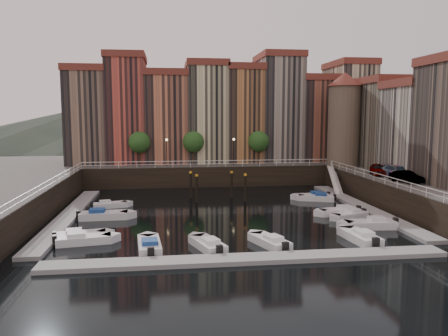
{
  "coord_description": "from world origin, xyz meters",
  "views": [
    {
      "loc": [
        -5.79,
        -47.41,
        10.68
      ],
      "look_at": [
        0.82,
        4.0,
        4.32
      ],
      "focal_mm": 35.0,
      "sensor_mm": 36.0,
      "label": 1
    }
  ],
  "objects": [
    {
      "name": "boat_right_3",
      "position": [
        12.6,
        4.3,
        0.36
      ],
      "size": [
        4.68,
        2.99,
        1.05
      ],
      "rotation": [
        0.0,
        0.0,
        2.81
      ],
      "color": "silver",
      "rests_on": "ground"
    },
    {
      "name": "boat_right_0",
      "position": [
        13.18,
        -9.25,
        0.39
      ],
      "size": [
        5.07,
        2.13,
        1.15
      ],
      "rotation": [
        0.0,
        0.0,
        3.07
      ],
      "color": "silver",
      "rests_on": "ground"
    },
    {
      "name": "dock_near",
      "position": [
        0.0,
        -17.0,
        0.17
      ],
      "size": [
        30.0,
        2.0,
        0.35
      ],
      "primitive_type": "cube",
      "color": "gray",
      "rests_on": "ground"
    },
    {
      "name": "mountains",
      "position": [
        1.72,
        110.0,
        7.92
      ],
      "size": [
        145.0,
        100.0,
        18.0
      ],
      "color": "#2D382D",
      "rests_on": "ground"
    },
    {
      "name": "boat_right_4",
      "position": [
        12.48,
        5.51,
        0.34
      ],
      "size": [
        4.46,
        1.7,
        1.02
      ],
      "rotation": [
        0.0,
        0.0,
        3.16
      ],
      "color": "silver",
      "rests_on": "ground"
    },
    {
      "name": "promenade_trees",
      "position": [
        -1.33,
        18.2,
        6.58
      ],
      "size": [
        21.2,
        3.2,
        5.2
      ],
      "color": "black",
      "rests_on": "quay_far"
    },
    {
      "name": "mooring_pilings",
      "position": [
        0.1,
        6.31,
        1.65
      ],
      "size": [
        6.92,
        3.37,
        3.78
      ],
      "color": "black",
      "rests_on": "ground"
    },
    {
      "name": "boat_near_1",
      "position": [
        -2.75,
        -13.63,
        0.35
      ],
      "size": [
        2.95,
        4.63,
        1.04
      ],
      "rotation": [
        0.0,
        0.0,
        1.9
      ],
      "color": "silver",
      "rests_on": "ground"
    },
    {
      "name": "railings",
      "position": [
        0.0,
        4.88,
        3.79
      ],
      "size": [
        36.08,
        34.04,
        0.52
      ],
      "color": "white",
      "rests_on": "ground"
    },
    {
      "name": "boat_left_3",
      "position": [
        -12.68,
        3.35,
        0.32
      ],
      "size": [
        4.2,
        2.42,
        0.94
      ],
      "rotation": [
        0.0,
        0.0,
        0.26
      ],
      "color": "silver",
      "rests_on": "ground"
    },
    {
      "name": "boat_right_2",
      "position": [
        12.46,
        -3.51,
        0.36
      ],
      "size": [
        4.72,
        2.13,
        1.07
      ],
      "rotation": [
        0.0,
        0.0,
        3.25
      ],
      "color": "silver",
      "rests_on": "ground"
    },
    {
      "name": "car_c",
      "position": [
        21.5,
        1.29,
        3.75
      ],
      "size": [
        2.72,
        5.38,
        1.5
      ],
      "primitive_type": "imported",
      "rotation": [
        0.0,
        0.0,
        0.12
      ],
      "color": "gray",
      "rests_on": "quay_right"
    },
    {
      "name": "ground",
      "position": [
        0.0,
        0.0,
        0.0
      ],
      "size": [
        200.0,
        200.0,
        0.0
      ],
      "primitive_type": "plane",
      "color": "black",
      "rests_on": "ground"
    },
    {
      "name": "boat_left_0",
      "position": [
        -12.98,
        -10.93,
        0.36
      ],
      "size": [
        4.75,
        2.34,
        1.07
      ],
      "rotation": [
        0.0,
        0.0,
        0.16
      ],
      "color": "silver",
      "rests_on": "ground"
    },
    {
      "name": "boat_left_2",
      "position": [
        -12.59,
        -2.24,
        0.4
      ],
      "size": [
        5.15,
        2.01,
        1.18
      ],
      "rotation": [
        0.0,
        0.0,
        0.03
      ],
      "color": "silver",
      "rests_on": "ground"
    },
    {
      "name": "far_terrace",
      "position": [
        3.31,
        23.5,
        10.95
      ],
      "size": [
        48.7,
        10.3,
        17.5
      ],
      "color": "#806451",
      "rests_on": "quay_far"
    },
    {
      "name": "right_terrace",
      "position": [
        26.5,
        3.8,
        9.56
      ],
      "size": [
        9.3,
        24.3,
        14.0
      ],
      "color": "#726956",
      "rests_on": "quay_right"
    },
    {
      "name": "car_b",
      "position": [
        20.61,
        -2.13,
        3.66
      ],
      "size": [
        2.5,
        4.26,
        1.33
      ],
      "primitive_type": "imported",
      "rotation": [
        0.0,
        0.0,
        0.29
      ],
      "color": "gray",
      "rests_on": "quay_right"
    },
    {
      "name": "boat_near_2",
      "position": [
        2.38,
        -13.49,
        0.35
      ],
      "size": [
        3.03,
        4.61,
        1.04
      ],
      "rotation": [
        0.0,
        0.0,
        1.93
      ],
      "color": "silver",
      "rests_on": "ground"
    },
    {
      "name": "car_a",
      "position": [
        20.41,
        4.15,
        3.73
      ],
      "size": [
        3.02,
        4.64,
        1.47
      ],
      "primitive_type": "imported",
      "rotation": [
        0.0,
        0.0,
        -0.33
      ],
      "color": "gray",
      "rests_on": "quay_right"
    },
    {
      "name": "boat_near_3",
      "position": [
        10.27,
        -13.19,
        0.38
      ],
      "size": [
        2.28,
        5.02,
        1.13
      ],
      "rotation": [
        0.0,
        0.0,
        1.68
      ],
      "color": "silver",
      "rests_on": "ground"
    },
    {
      "name": "boat_left_1",
      "position": [
        -13.48,
        -9.56,
        0.34
      ],
      "size": [
        4.47,
        2.27,
        1.0
      ],
      "rotation": [
        0.0,
        0.0,
        0.17
      ],
      "color": "silver",
      "rests_on": "ground"
    },
    {
      "name": "boat_right_1",
      "position": [
        12.87,
        -5.1,
        0.32
      ],
      "size": [
        4.26,
        2.85,
        0.96
      ],
      "rotation": [
        0.0,
        0.0,
        3.51
      ],
      "color": "silver",
      "rests_on": "ground"
    },
    {
      "name": "gangway",
      "position": [
        17.1,
        10.0,
        1.92
      ],
      "size": [
        2.78,
        8.32,
        3.73
      ],
      "color": "white",
      "rests_on": "ground"
    },
    {
      "name": "corner_tower",
      "position": [
        20.0,
        14.5,
        10.19
      ],
      "size": [
        5.2,
        5.2,
        13.8
      ],
      "color": "#6B5B4C",
      "rests_on": "quay_right"
    },
    {
      "name": "dock_left",
      "position": [
        -16.2,
        -1.0,
        0.17
      ],
      "size": [
        2.0,
        28.0,
        0.35
      ],
      "primitive_type": "cube",
      "color": "gray",
      "rests_on": "ground"
    },
    {
      "name": "dock_right",
      "position": [
        16.2,
        -1.0,
        0.17
      ],
      "size": [
        2.0,
        28.0,
        0.35
      ],
      "primitive_type": "cube",
      "color": "gray",
      "rests_on": "ground"
    },
    {
      "name": "boat_near_0",
      "position": [
        -7.38,
        -13.39,
        0.37
      ],
      "size": [
        2.13,
        4.83,
        1.09
      ],
      "rotation": [
        0.0,
        0.0,
        1.66
      ],
      "color": "silver",
      "rests_on": "ground"
    },
    {
      "name": "quay_far",
      "position": [
        0.0,
        26.0,
        1.5
      ],
      "size": [
        80.0,
        20.0,
        3.0
      ],
      "primitive_type": "cube",
      "color": "black",
      "rests_on": "ground"
    },
    {
      "name": "street_lamps",
      "position": [
        -1.0,
        17.2,
        5.9
      ],
      "size": [
        10.36,
        0.36,
        4.18
      ],
      "color": "black",
      "rests_on": "quay_far"
    }
  ]
}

